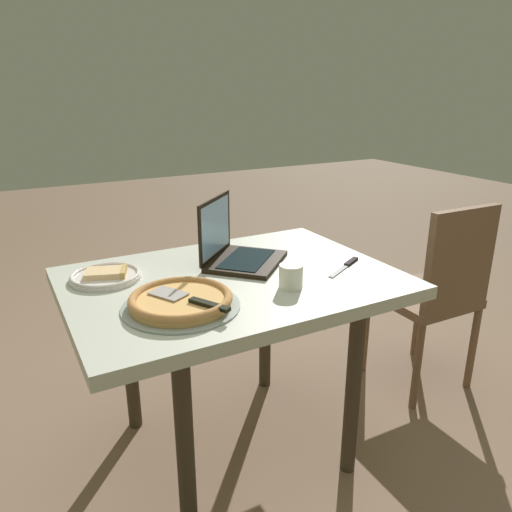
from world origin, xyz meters
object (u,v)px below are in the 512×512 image
object	(u,v)px
drink_cup	(291,276)
chair_near	(437,289)
pizza_tray	(181,301)
table_knife	(347,265)
dining_table	(233,298)
laptop	(236,250)
pizza_plate	(106,276)

from	to	relation	value
drink_cup	chair_near	xyz separation A→B (m)	(-0.85, -0.12, -0.26)
pizza_tray	table_knife	bearing A→B (deg)	-176.17
dining_table	table_knife	world-z (taller)	table_knife
dining_table	laptop	size ratio (longest dim) A/B	2.95
dining_table	drink_cup	distance (m)	0.25
pizza_tray	chair_near	distance (m)	1.25
dining_table	chair_near	bearing A→B (deg)	176.30
pizza_tray	chair_near	xyz separation A→B (m)	(-1.23, -0.09, -0.24)
dining_table	pizza_plate	distance (m)	0.45
laptop	chair_near	distance (m)	0.96
dining_table	laptop	bearing A→B (deg)	-122.04
drink_cup	laptop	bearing A→B (deg)	-80.70
pizza_tray	chair_near	bearing A→B (deg)	-175.91
dining_table	table_knife	size ratio (longest dim) A/B	5.33
table_knife	pizza_tray	bearing A→B (deg)	3.83
table_knife	drink_cup	xyz separation A→B (m)	(0.29, 0.07, 0.04)
drink_cup	pizza_tray	bearing A→B (deg)	-4.40
dining_table	drink_cup	bearing A→B (deg)	125.56
laptop	chair_near	size ratio (longest dim) A/B	0.43
drink_cup	table_knife	bearing A→B (deg)	-165.94
pizza_plate	pizza_tray	world-z (taller)	pizza_tray
table_knife	drink_cup	size ratio (longest dim) A/B	2.66
laptop	pizza_plate	distance (m)	0.48
pizza_tray	chair_near	size ratio (longest dim) A/B	0.40
chair_near	laptop	bearing A→B (deg)	-11.84
dining_table	chair_near	xyz separation A→B (m)	(-0.98, 0.06, -0.14)
table_knife	chair_near	distance (m)	0.60
pizza_plate	chair_near	bearing A→B (deg)	169.53
table_knife	drink_cup	world-z (taller)	drink_cup
pizza_plate	pizza_tray	distance (m)	0.37
pizza_plate	chair_near	xyz separation A→B (m)	(-1.38, 0.25, -0.23)
chair_near	drink_cup	bearing A→B (deg)	7.78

